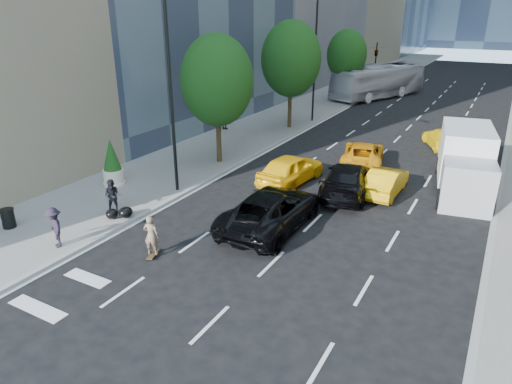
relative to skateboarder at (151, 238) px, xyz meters
The scene contains 23 objects.
ground 3.71m from the skateboarder, 28.01° to the left, with size 160.00×160.00×0.00m, color black.
sidewalk_left 32.24m from the skateboarder, 100.37° to the left, with size 6.00×120.00×0.15m, color slate.
lamp_near 8.21m from the skateboarder, 118.70° to the left, with size 2.13×0.22×10.00m.
lamp_far 24.43m from the skateboarder, 97.50° to the left, with size 2.13×0.22×10.00m.
tree_near 12.17m from the skateboarder, 110.49° to the left, with size 4.20×4.20×7.46m.
tree_mid 21.56m from the skateboarder, 100.94° to the left, with size 4.50×4.50×7.99m.
tree_far 34.15m from the skateboarder, 96.77° to the left, with size 3.90×3.90×6.92m.
traffic_signal 41.97m from the skateboarder, 94.39° to the left, with size 2.48×0.53×5.20m.
skateboarder is the anchor object (origin of this frame).
black_sedan_lincoln 5.23m from the skateboarder, 57.71° to the left, with size 2.72×5.90×1.64m, color black.
black_sedan_mercedes 10.65m from the skateboarder, 65.61° to the left, with size 2.22×5.47×1.59m, color black.
taxi_a 9.86m from the skateboarder, 83.01° to the left, with size 1.88×4.66×1.59m, color yellow.
taxi_b 12.31m from the skateboarder, 60.40° to the left, with size 1.44×4.12×1.36m, color #E6AA0C.
taxi_c 15.16m from the skateboarder, 75.87° to the left, with size 2.31×5.00×1.39m, color orange.
taxi_d 22.11m from the skateboarder, 70.45° to the left, with size 1.86×4.58×1.33m, color yellow.
city_bus 37.70m from the skateboarder, 92.43° to the left, with size 2.91×12.45×3.47m, color silver.
box_truck 16.08m from the skateboarder, 54.04° to the left, with size 3.40×6.91×3.17m.
pedestrian_a 4.51m from the skateboarder, 153.10° to the left, with size 0.77×0.60×1.58m, color black.
pedestrian_b 19.32m from the skateboarder, 114.47° to the left, with size 0.96×0.40×1.63m, color black.
pedestrian_c 3.87m from the skateboarder, 158.80° to the right, with size 1.05×0.60×1.63m, color black.
trash_can 6.91m from the skateboarder, 169.61° to the right, with size 0.53×0.53×0.80m, color black.
planter_shrub 8.21m from the skateboarder, 144.96° to the left, with size 1.03×1.03×2.47m.
garbage_bags 3.80m from the skateboarder, 152.61° to the left, with size 1.01×0.97×0.50m.
Camera 1 is at (7.62, -13.11, 8.76)m, focal length 32.00 mm.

